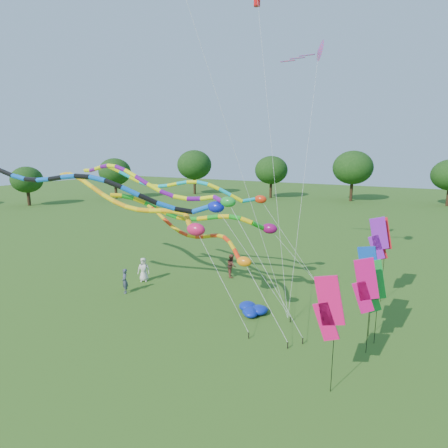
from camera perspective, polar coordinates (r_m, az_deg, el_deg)
The scene contains 19 objects.
ground at distance 17.56m, azimuth -2.97°, elevation -18.38°, with size 160.00×160.00×0.00m, color #255516.
tree_ring at distance 13.92m, azimuth -3.01°, elevation -1.14°, with size 122.79×120.95×9.58m.
tube_kite_red at distance 20.63m, azimuth -2.73°, elevation -2.29°, with size 10.84×4.15×5.64m.
tube_kite_orange at distance 22.67m, azimuth -13.54°, elevation 3.09°, with size 16.59×3.92×7.74m.
tube_kite_purple at distance 20.00m, azimuth -9.32°, elevation 5.73°, with size 14.26×1.22×8.45m.
tube_kite_blue at distance 19.93m, azimuth -14.80°, elevation 4.72°, with size 15.46×4.58×8.17m.
tube_kite_cyan at distance 23.17m, azimuth -3.70°, elevation 5.38°, with size 13.14×3.57×8.09m.
tube_kite_green at distance 23.79m, azimuth -1.69°, elevation 0.97°, with size 12.42×4.76×6.41m.
delta_kite_high_c at distance 23.87m, azimuth 14.22°, elevation 24.20°, with size 3.00×6.27×15.02m.
banner_pole_violet at distance 22.37m, azimuth 22.45°, elevation -2.12°, with size 1.13×0.44×5.08m.
banner_pole_red at distance 22.86m, azimuth 22.82°, elevation -2.11°, with size 1.16×0.12×4.98m.
banner_pole_green at distance 18.01m, azimuth 21.78°, elevation -8.84°, with size 1.09×0.55×3.99m.
banner_pole_blue_a at distance 18.59m, azimuth 21.08°, elevation -6.83°, with size 1.16×0.26×4.40m.
banner_pole_magenta_b at distance 16.97m, azimuth 20.72°, elevation -8.82°, with size 1.11×0.49×4.33m.
banner_pole_magenta_a at distance 13.97m, azimuth 15.63°, elevation -12.29°, with size 1.16×0.17×4.47m.
blue_nylon_heap at distance 20.57m, azimuth 4.44°, elevation -12.98°, with size 1.35×1.62×0.50m.
person_a at distance 25.64m, azimuth -12.16°, elevation -6.80°, with size 0.79×0.51×1.61m, color silver.
person_b at distance 23.91m, azimuth -14.88°, elevation -8.39°, with size 0.56×0.37×1.53m, color #3E4457.
person_c at distance 25.91m, azimuth 1.17°, elevation -6.34°, with size 0.78×0.61×1.60m, color brown.
Camera 1 is at (7.90, -13.01, 8.74)m, focal length 30.00 mm.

